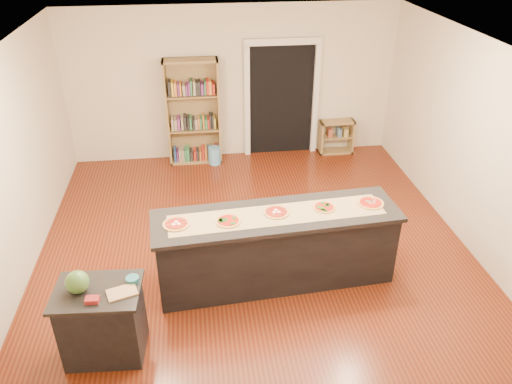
{
  "coord_description": "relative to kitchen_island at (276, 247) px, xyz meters",
  "views": [
    {
      "loc": [
        -0.72,
        -5.36,
        4.22
      ],
      "look_at": [
        0.0,
        0.2,
        1.0
      ],
      "focal_mm": 35.0,
      "sensor_mm": 36.0,
      "label": 1
    }
  ],
  "objects": [
    {
      "name": "room",
      "position": [
        -0.18,
        0.35,
        0.9
      ],
      "size": [
        6.0,
        7.0,
        2.8
      ],
      "color": "beige",
      "rests_on": "ground"
    },
    {
      "name": "doorway",
      "position": [
        0.72,
        3.82,
        0.7
      ],
      "size": [
        1.4,
        0.09,
        2.21
      ],
      "color": "black",
      "rests_on": "room"
    },
    {
      "name": "kitchen_island",
      "position": [
        0.0,
        0.0,
        0.0
      ],
      "size": [
        3.01,
        0.82,
        0.99
      ],
      "rotation": [
        0.0,
        0.0,
        0.07
      ],
      "color": "black",
      "rests_on": "ground"
    },
    {
      "name": "side_counter",
      "position": [
        -2.0,
        -0.97,
        -0.06
      ],
      "size": [
        0.87,
        0.64,
        0.86
      ],
      "rotation": [
        0.0,
        0.0,
        -0.07
      ],
      "color": "black",
      "rests_on": "ground"
    },
    {
      "name": "bookshelf",
      "position": [
        -0.94,
        3.63,
        0.47
      ],
      "size": [
        0.97,
        0.34,
        1.94
      ],
      "primitive_type": "cube",
      "color": "#977B49",
      "rests_on": "ground"
    },
    {
      "name": "low_shelf",
      "position": [
        1.79,
        3.66,
        -0.17
      ],
      "size": [
        0.66,
        0.28,
        0.66
      ],
      "primitive_type": "cube",
      "color": "#977B49",
      "rests_on": "ground"
    },
    {
      "name": "waste_bin",
      "position": [
        -0.59,
        3.46,
        -0.34
      ],
      "size": [
        0.23,
        0.23,
        0.33
      ],
      "primitive_type": "cylinder",
      "color": "#62ABDC",
      "rests_on": "ground"
    },
    {
      "name": "kraft_paper",
      "position": [
        0.0,
        -0.02,
        0.5
      ],
      "size": [
        2.64,
        0.65,
        0.0
      ],
      "primitive_type": "cube",
      "rotation": [
        0.0,
        0.0,
        0.07
      ],
      "color": "tan",
      "rests_on": "kitchen_island"
    },
    {
      "name": "watermelon",
      "position": [
        -2.17,
        -0.97,
        0.48
      ],
      "size": [
        0.23,
        0.23,
        0.23
      ],
      "primitive_type": "sphere",
      "color": "#144214",
      "rests_on": "side_counter"
    },
    {
      "name": "cutting_board",
      "position": [
        -1.74,
        -1.05,
        0.37
      ],
      "size": [
        0.34,
        0.27,
        0.02
      ],
      "primitive_type": "cube",
      "rotation": [
        0.0,
        0.0,
        0.31
      ],
      "color": "tan",
      "rests_on": "side_counter"
    },
    {
      "name": "package_red",
      "position": [
        -2.01,
        -1.14,
        0.39
      ],
      "size": [
        0.14,
        0.1,
        0.05
      ],
      "primitive_type": "cube",
      "rotation": [
        0.0,
        0.0,
        -0.07
      ],
      "color": "maroon",
      "rests_on": "side_counter"
    },
    {
      "name": "package_teal",
      "position": [
        -1.65,
        -0.88,
        0.39
      ],
      "size": [
        0.14,
        0.14,
        0.05
      ],
      "primitive_type": "cylinder",
      "color": "#195966",
      "rests_on": "side_counter"
    },
    {
      "name": "pizza_a",
      "position": [
        -1.2,
        -0.08,
        0.51
      ],
      "size": [
        0.32,
        0.32,
        0.02
      ],
      "color": "#B88947",
      "rests_on": "kitchen_island"
    },
    {
      "name": "pizza_b",
      "position": [
        -0.6,
        -0.09,
        0.51
      ],
      "size": [
        0.29,
        0.29,
        0.02
      ],
      "color": "#B88947",
      "rests_on": "kitchen_island"
    },
    {
      "name": "pizza_c",
      "position": [
        -0.0,
        0.03,
        0.51
      ],
      "size": [
        0.32,
        0.32,
        0.02
      ],
      "color": "#B88947",
      "rests_on": "kitchen_island"
    },
    {
      "name": "pizza_d",
      "position": [
        0.6,
        0.06,
        0.51
      ],
      "size": [
        0.3,
        0.3,
        0.02
      ],
      "color": "#B88947",
      "rests_on": "kitchen_island"
    },
    {
      "name": "pizza_e",
      "position": [
        1.2,
        0.09,
        0.51
      ],
      "size": [
        0.32,
        0.32,
        0.02
      ],
      "color": "#B88947",
      "rests_on": "kitchen_island"
    }
  ]
}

